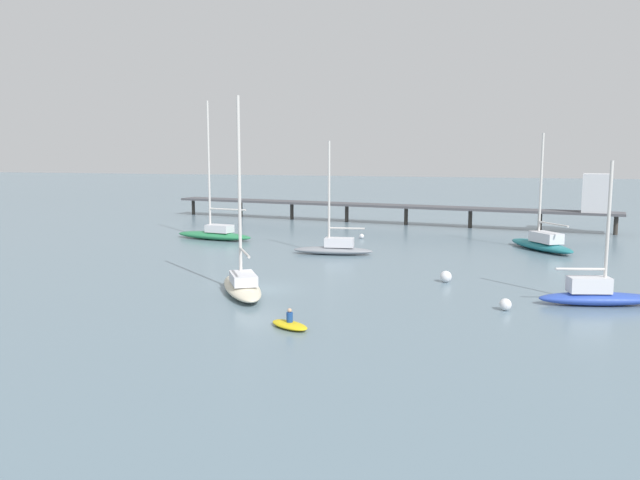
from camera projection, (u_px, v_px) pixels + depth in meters
ground_plane at (263, 289)px, 46.61m from camera, size 400.00×400.00×0.00m
pier at (458, 201)px, 83.22m from camera, size 61.36×12.50×7.13m
sailboat_green at (215, 232)px, 72.10m from camera, size 9.85×4.09×15.21m
sailboat_gray at (334, 247)px, 61.86m from camera, size 7.79×2.74×10.76m
sailboat_teal at (542, 243)px, 64.27m from camera, size 7.09×9.01×11.56m
sailboat_blue at (596, 294)px, 41.64m from camera, size 7.76×3.52×9.25m
sailboat_cream at (242, 283)px, 44.87m from camera, size 6.44×8.75×13.56m
dinghy_yellow at (290, 324)px, 36.30m from camera, size 2.93×2.45×1.14m
mooring_buoy_near at (505, 304)px, 40.28m from camera, size 0.76×0.76×0.76m
mooring_buoy_outer at (446, 277)px, 48.83m from camera, size 0.88×0.88×0.88m
mooring_buoy_inner at (362, 236)px, 72.95m from camera, size 0.54×0.54×0.54m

